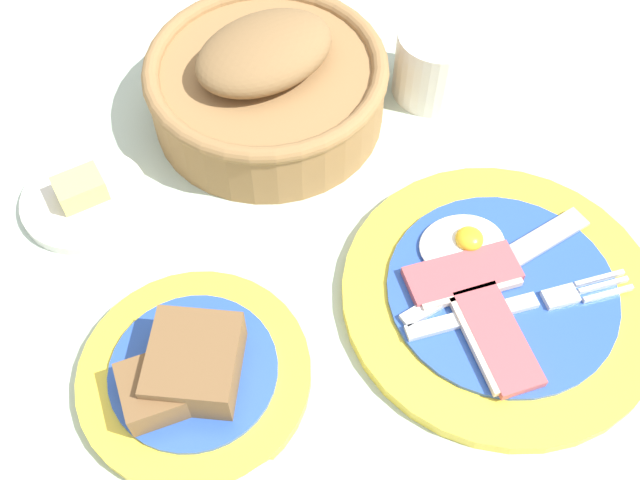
{
  "coord_description": "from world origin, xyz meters",
  "views": [
    {
      "loc": [
        -0.17,
        -0.22,
        0.53
      ],
      "look_at": [
        -0.06,
        0.1,
        0.02
      ],
      "focal_mm": 42.0,
      "sensor_mm": 36.0,
      "label": 1
    }
  ],
  "objects_px": {
    "bread_plate": "(191,373)",
    "butter_dish": "(84,198)",
    "sugar_cup": "(436,61)",
    "bread_basket": "(267,83)",
    "breakfast_plate": "(498,293)"
  },
  "relations": [
    {
      "from": "bread_plate",
      "to": "butter_dish",
      "type": "height_order",
      "value": "bread_plate"
    },
    {
      "from": "sugar_cup",
      "to": "bread_plate",
      "type": "bearing_deg",
      "value": -141.59
    },
    {
      "from": "bread_basket",
      "to": "butter_dish",
      "type": "xyz_separation_m",
      "value": [
        -0.18,
        -0.05,
        -0.03
      ]
    },
    {
      "from": "bread_basket",
      "to": "sugar_cup",
      "type": "bearing_deg",
      "value": -5.87
    },
    {
      "from": "breakfast_plate",
      "to": "sugar_cup",
      "type": "distance_m",
      "value": 0.24
    },
    {
      "from": "sugar_cup",
      "to": "bread_basket",
      "type": "height_order",
      "value": "bread_basket"
    },
    {
      "from": "breakfast_plate",
      "to": "butter_dish",
      "type": "distance_m",
      "value": 0.36
    },
    {
      "from": "bread_plate",
      "to": "bread_basket",
      "type": "relative_size",
      "value": 0.79
    },
    {
      "from": "bread_basket",
      "to": "butter_dish",
      "type": "relative_size",
      "value": 2.01
    },
    {
      "from": "breakfast_plate",
      "to": "bread_plate",
      "type": "height_order",
      "value": "bread_plate"
    },
    {
      "from": "sugar_cup",
      "to": "butter_dish",
      "type": "relative_size",
      "value": 0.71
    },
    {
      "from": "sugar_cup",
      "to": "butter_dish",
      "type": "bearing_deg",
      "value": -174.05
    },
    {
      "from": "breakfast_plate",
      "to": "bread_plate",
      "type": "bearing_deg",
      "value": 178.81
    },
    {
      "from": "breakfast_plate",
      "to": "sugar_cup",
      "type": "bearing_deg",
      "value": 80.04
    },
    {
      "from": "sugar_cup",
      "to": "butter_dish",
      "type": "height_order",
      "value": "sugar_cup"
    }
  ]
}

